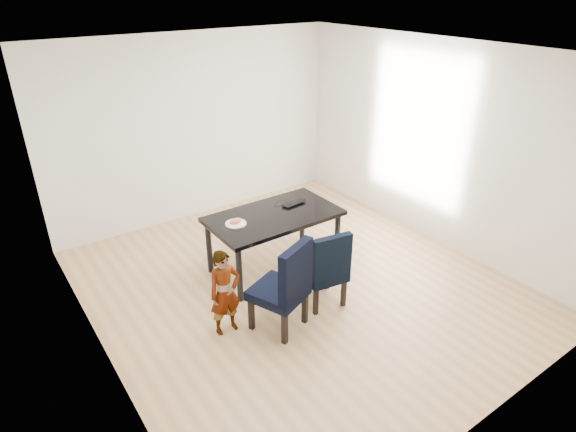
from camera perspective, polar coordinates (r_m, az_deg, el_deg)
floor at (r=5.89m, az=1.14°, el=-8.17°), size 4.50×5.00×0.01m
ceiling at (r=4.88m, az=1.44°, el=18.94°), size 4.50×5.00×0.01m
wall_back at (r=7.29m, az=-10.73°, el=10.18°), size 4.50×0.01×2.70m
wall_front at (r=3.78m, az=24.75°, el=-8.22°), size 4.50×0.01×2.70m
wall_left at (r=4.41m, az=-22.99°, el=-2.75°), size 0.01×5.00×2.70m
wall_right at (r=6.75m, az=16.99°, el=8.17°), size 0.01×5.00×2.70m
dining_table at (r=6.04m, az=-1.65°, el=-2.99°), size 1.60×0.90×0.75m
chair_left at (r=4.98m, az=-1.18°, el=-8.15°), size 0.66×0.67×1.04m
chair_right at (r=5.38m, az=4.10°, el=-5.94°), size 0.52×0.54×0.93m
child at (r=4.98m, az=-7.49°, el=-8.99°), size 0.35×0.23×0.95m
plate at (r=5.66m, az=-6.22°, el=-0.90°), size 0.31×0.31×0.01m
sandwich at (r=5.64m, az=-6.25°, el=-0.57°), size 0.17×0.13×0.06m
laptop at (r=6.15m, az=0.42°, el=1.65°), size 0.34×0.23×0.03m
cable_tangle at (r=6.04m, az=-0.00°, el=1.10°), size 0.19×0.19×0.01m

